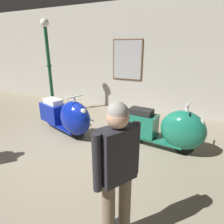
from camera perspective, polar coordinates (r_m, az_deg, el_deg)
The scene contains 6 objects.
ground_plane at distance 4.62m, azimuth -13.93°, elevation -11.06°, with size 60.00×60.00×0.00m, color gray.
showroom_back_wall at distance 7.21m, azimuth 4.38°, elevation 15.65°, with size 18.00×0.24×3.71m.
scooter_0 at distance 5.15m, azimuth -12.90°, elevation -1.38°, with size 1.93×1.04×1.14m.
scooter_1 at distance 4.50m, azimuth 16.45°, elevation -4.79°, with size 1.89×0.69×1.13m.
lamppost at distance 6.97m, azimuth -18.14°, elevation 12.89°, with size 0.28×0.28×3.09m.
visitor_0 at distance 2.18m, azimuth 1.55°, elevation -16.14°, with size 0.42×0.53×1.77m.
Camera 1 is at (2.69, -2.99, 2.28)m, focal length 30.84 mm.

